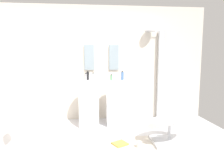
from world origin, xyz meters
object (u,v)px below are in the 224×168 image
Objects in this scene: magazine_ochre at (120,144)px; soap_bottle_blue at (122,76)px; pedestal_sink_right at (116,102)px; soap_bottle_green at (111,78)px; pedestal_sink_left at (89,102)px; soap_bottle_clear at (93,77)px; shower_column at (160,73)px; coffee_mug at (139,145)px; lounge_chair at (169,123)px; towel_rack at (7,110)px; soap_bottle_grey at (86,77)px; soap_bottle_black at (88,76)px.

soap_bottle_blue reaches higher than magazine_ochre.
pedestal_sink_right is 0.53m from soap_bottle_green.
pedestal_sink_left is 6.57× the size of soap_bottle_clear.
shower_column reaches higher than coffee_mug.
lounge_chair is at bearing -47.38° from soap_bottle_green.
towel_rack reaches higher than coffee_mug.
pedestal_sink_left is at bearing 57.37° from soap_bottle_grey.
pedestal_sink_right is 1.11× the size of towel_rack.
soap_bottle_black is at bearing 86.22° from magazine_ochre.
soap_bottle_black is at bearing 159.45° from soap_bottle_green.
lounge_chair is at bearing -37.02° from pedestal_sink_left.
shower_column is 12.74× the size of soap_bottle_clear.
soap_bottle_black is at bearing -170.61° from shower_column.
soap_bottle_clear is (-1.56, -0.34, -0.05)m from shower_column.
pedestal_sink_left is at bearing 180.00° from pedestal_sink_right.
pedestal_sink_left reaches higher than magazine_ochre.
soap_bottle_black is (1.18, 1.15, 0.42)m from towel_rack.
coffee_mug is 1.82m from soap_bottle_black.
pedestal_sink_right is 4.76× the size of magazine_ochre.
shower_column is at bearing 77.88° from lounge_chair.
lounge_chair is 5.39× the size of soap_bottle_blue.
pedestal_sink_left is at bearing 40.18° from towel_rack.
soap_bottle_black is (-1.37, 1.14, 0.70)m from lounge_chair.
soap_bottle_blue is at bearing 50.62° from magazine_ochre.
lounge_chair is 1.47m from soap_bottle_green.
pedestal_sink_right is 6.41× the size of soap_bottle_grey.
shower_column is at bearing 12.45° from soap_bottle_clear.
soap_bottle_black reaches higher than lounge_chair.
soap_bottle_blue is (0.24, 0.08, 0.03)m from soap_bottle_green.
pedestal_sink_right is 0.83m from soap_bottle_grey.
soap_bottle_blue reaches higher than coffee_mug.
soap_bottle_grey is at bearing -98.93° from soap_bottle_black.
soap_bottle_black reaches higher than towel_rack.
soap_bottle_grey is 1.02× the size of soap_bottle_clear.
soap_bottle_blue is (0.73, -0.11, 0.00)m from soap_bottle_black.
soap_bottle_blue reaches higher than pedestal_sink_left.
soap_bottle_green is 0.52m from soap_bottle_black.
soap_bottle_clear is at bearing 162.59° from soap_bottle_green.
soap_bottle_blue is at bearing 95.37° from coffee_mug.
soap_bottle_grey is 0.22m from soap_bottle_black.
soap_bottle_clear is (0.12, -0.07, -0.01)m from soap_bottle_black.
coffee_mug is at bearing -59.25° from soap_bottle_clear.
towel_rack is at bearing -140.25° from soap_bottle_clear.
shower_column is 1.28m from soap_bottle_green.
shower_column is 2.16× the size of towel_rack.
coffee_mug is at bearing -54.76° from pedestal_sink_left.
pedestal_sink_left reaches higher than lounge_chair.
magazine_ochre is 2.30× the size of coffee_mug.
soap_bottle_green is at bearing 4.24° from soap_bottle_grey.
soap_bottle_black reaches higher than pedestal_sink_right.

